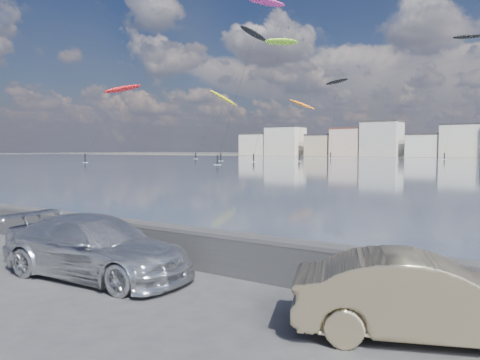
% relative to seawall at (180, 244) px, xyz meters
% --- Properties ---
extents(ground, '(700.00, 700.00, 0.00)m').
position_rel_seawall_xyz_m(ground, '(0.00, -2.70, -0.58)').
color(ground, '#333335').
rests_on(ground, ground).
extents(seawall, '(400.00, 0.36, 1.08)m').
position_rel_seawall_xyz_m(seawall, '(0.00, 0.00, 0.00)').
color(seawall, '#28282B').
rests_on(seawall, ground).
extents(car_silver, '(5.13, 2.44, 1.44)m').
position_rel_seawall_xyz_m(car_silver, '(-0.95, -1.91, 0.14)').
color(car_silver, silver).
rests_on(car_silver, ground).
extents(car_champagne, '(4.34, 2.91, 1.35)m').
position_rel_seawall_xyz_m(car_champagne, '(6.31, -1.36, 0.10)').
color(car_champagne, tan).
rests_on(car_champagne, ground).
extents(kitesurfer_0, '(8.61, 10.41, 17.03)m').
position_rel_seawall_xyz_m(kitesurfer_0, '(-49.06, 105.03, 14.23)').
color(kitesurfer_0, orange).
rests_on(kitesurfer_0, ground).
extents(kitesurfer_3, '(5.66, 15.26, 19.30)m').
position_rel_seawall_xyz_m(kitesurfer_3, '(-77.97, 68.30, 16.59)').
color(kitesurfer_3, red).
rests_on(kitesurfer_3, ground).
extents(kitesurfer_4, '(7.84, 17.81, 22.80)m').
position_rel_seawall_xyz_m(kitesurfer_4, '(-82.96, 115.78, 19.01)').
color(kitesurfer_4, yellow).
rests_on(kitesurfer_4, ground).
extents(kitesurfer_7, '(5.07, 20.52, 36.72)m').
position_rel_seawall_xyz_m(kitesurfer_7, '(-62.44, 101.60, 33.91)').
color(kitesurfer_7, black).
rests_on(kitesurfer_7, ground).
extents(kitesurfer_8, '(10.15, 9.73, 27.35)m').
position_rel_seawall_xyz_m(kitesurfer_8, '(-55.63, 144.89, 25.42)').
color(kitesurfer_8, black).
rests_on(kitesurfer_8, ground).
extents(kitesurfer_14, '(7.17, 13.08, 30.30)m').
position_rel_seawall_xyz_m(kitesurfer_14, '(-48.28, 92.23, 28.16)').
color(kitesurfer_14, '#8CD826').
rests_on(kitesurfer_14, ground).
extents(kitesurfer_16, '(9.84, 15.51, 38.24)m').
position_rel_seawall_xyz_m(kitesurfer_16, '(-15.43, 150.65, 36.41)').
color(kitesurfer_16, black).
rests_on(kitesurfer_16, ground).
extents(kitesurfer_18, '(8.73, 17.67, 35.76)m').
position_rel_seawall_xyz_m(kitesurfer_18, '(-43.97, 77.22, 32.87)').
color(kitesurfer_18, '#E5338C').
rests_on(kitesurfer_18, ground).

